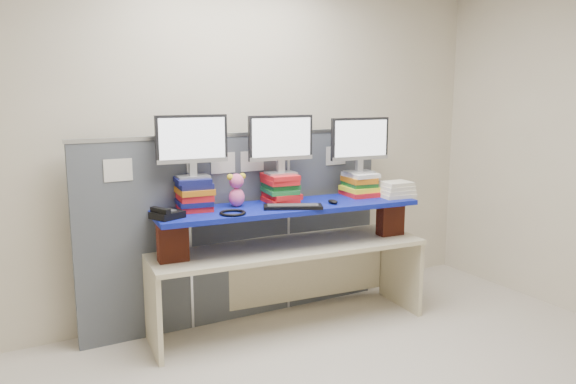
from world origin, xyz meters
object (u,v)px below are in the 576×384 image
monitor_right (360,142)px  desk_phone (166,214)px  blue_board (288,207)px  monitor_center (281,141)px  monitor_left (192,142)px  desk (288,261)px  keyboard (293,207)px

monitor_right → desk_phone: bearing=-172.9°
blue_board → monitor_right: bearing=9.6°
monitor_right → desk_phone: size_ratio=2.18×
monitor_center → monitor_right: (0.71, -0.06, -0.03)m
monitor_left → monitor_center: bearing=-0.0°
desk → desk_phone: desk_phone is taller
desk_phone → desk: bearing=-22.4°
desk → monitor_center: bearing=94.4°
desk → blue_board: bearing=-84.8°
monitor_center → desk_phone: size_ratio=2.18×
monitor_center → desk_phone: monitor_center is taller
monitor_left → monitor_right: (1.41, -0.13, -0.05)m
monitor_left → keyboard: (0.66, -0.32, -0.49)m
blue_board → desk: bearing=95.2°
blue_board → monitor_center: size_ratio=3.90×
monitor_left → monitor_center: (0.70, -0.06, -0.02)m
monitor_right → keyboard: 0.88m
monitor_left → keyboard: size_ratio=1.15×
desk_phone → monitor_left: bearing=12.3°
monitor_left → desk_phone: 0.57m
monitor_right → desk_phone: 1.72m
monitor_right → desk_phone: monitor_right is taller
blue_board → monitor_left: bearing=170.5°
desk → keyboard: size_ratio=4.84×
monitor_right → keyboard: (-0.74, -0.19, -0.44)m
monitor_left → monitor_right: 1.41m
keyboard → desk_phone: desk_phone is taller
monitor_center → monitor_right: 0.71m
monitor_center → monitor_right: size_ratio=1.00×
keyboard → monitor_right: bearing=39.8°
monitor_left → desk_phone: (-0.26, -0.18, -0.47)m
blue_board → monitor_center: bearing=94.4°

